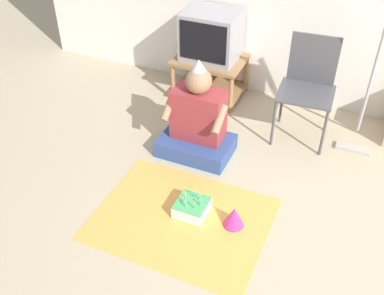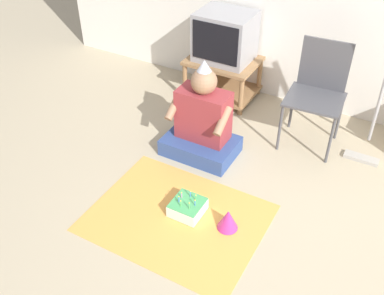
# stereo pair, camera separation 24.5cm
# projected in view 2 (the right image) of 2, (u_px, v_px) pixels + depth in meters

# --- Properties ---
(ground_plane) EXTENTS (16.00, 16.00, 0.00)m
(ground_plane) POSITION_uv_depth(u_px,v_px,m) (272.00, 262.00, 2.89)
(ground_plane) COLOR tan
(tv_stand) EXTENTS (0.66, 0.51, 0.40)m
(tv_stand) POSITION_uv_depth(u_px,v_px,m) (223.00, 74.00, 4.39)
(tv_stand) COLOR #997047
(tv_stand) RESTS_ON ground_plane
(tv) EXTENTS (0.51, 0.43, 0.46)m
(tv) POSITION_uv_depth(u_px,v_px,m) (225.00, 36.00, 4.16)
(tv) COLOR #99999E
(tv) RESTS_ON tv_stand
(folding_chair) EXTENTS (0.48, 0.44, 0.88)m
(folding_chair) POSITION_uv_depth(u_px,v_px,m) (318.00, 87.00, 3.65)
(folding_chair) COLOR #4C4C51
(folding_chair) RESTS_ON ground_plane
(dust_mop) EXTENTS (0.28, 0.34, 1.25)m
(dust_mop) POSITION_uv_depth(u_px,v_px,m) (374.00, 118.00, 3.55)
(dust_mop) COLOR #B2ADA3
(dust_mop) RESTS_ON ground_plane
(person_seated) EXTENTS (0.59, 0.41, 0.84)m
(person_seated) POSITION_uv_depth(u_px,v_px,m) (202.00, 124.00, 3.64)
(person_seated) COLOR #334C8C
(person_seated) RESTS_ON ground_plane
(party_cloth) EXTENTS (1.21, 0.95, 0.01)m
(party_cloth) POSITION_uv_depth(u_px,v_px,m) (177.00, 218.00, 3.20)
(party_cloth) COLOR #EFA84C
(party_cloth) RESTS_ON ground_plane
(birthday_cake) EXTENTS (0.22, 0.22, 0.16)m
(birthday_cake) POSITION_uv_depth(u_px,v_px,m) (188.00, 207.00, 3.20)
(birthday_cake) COLOR white
(birthday_cake) RESTS_ON party_cloth
(party_hat_blue) EXTENTS (0.15, 0.15, 0.16)m
(party_hat_blue) POSITION_uv_depth(u_px,v_px,m) (228.00, 219.00, 3.07)
(party_hat_blue) COLOR #CC338C
(party_hat_blue) RESTS_ON party_cloth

